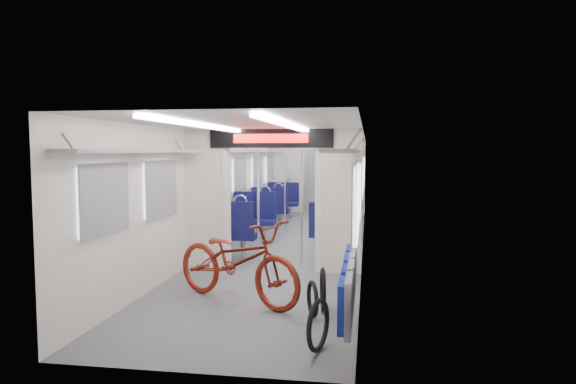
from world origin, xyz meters
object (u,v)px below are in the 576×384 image
Objects in this scene: bike_hoop_c at (323,291)px; stanchion_near_left at (258,197)px; seat_bay_near_right at (337,220)px; stanchion_far_right at (318,185)px; bicycle at (237,260)px; seat_bay_near_left at (243,220)px; seat_bay_far_left at (277,201)px; flip_bench at (349,282)px; bike_hoop_b at (313,301)px; bike_hoop_a at (318,328)px; seat_bay_far_right at (345,203)px; stanchion_near_right at (302,198)px; stanchion_far_left at (285,185)px.

stanchion_near_left is (-1.36, 2.61, 0.91)m from bike_hoop_c.
seat_bay_near_right is 0.94× the size of stanchion_far_right.
stanchion_near_left reaches higher than bicycle.
bike_hoop_c is 0.23× the size of seat_bay_near_left.
bike_hoop_c is 0.24× the size of seat_bay_far_left.
seat_bay_near_right is (-0.42, 5.07, -0.03)m from flip_bench.
bike_hoop_b is (1.03, -0.48, -0.35)m from bicycle.
bike_hoop_b is at bearing -85.99° from bicycle.
stanchion_near_left is (-1.29, -1.63, 0.60)m from seat_bay_near_right.
seat_bay_far_left reaches higher than bicycle.
seat_bay_near_right is 3.94m from seat_bay_far_left.
bicycle is at bearing 128.71° from bike_hoop_a.
stanchion_far_right reaches higher than flip_bench.
seat_bay_near_left reaches higher than seat_bay_near_right.
seat_bay_far_right is (1.05, 7.43, 0.01)m from bicycle.
flip_bench is at bearing 59.47° from bike_hoop_a.
flip_bench is 0.91× the size of stanchion_near_right.
stanchion_far_right is at bearing 58.00° from seat_bay_near_left.
bicycle is 0.90× the size of stanchion_near_left.
stanchion_far_right is (-0.55, -1.70, 0.60)m from seat_bay_far_right.
seat_bay_near_left is at bearing 137.58° from stanchion_near_right.
bike_hoop_a is 0.24× the size of seat_bay_near_right.
seat_bay_far_right reaches higher than bike_hoop_c.
seat_bay_far_left reaches higher than seat_bay_near_right.
stanchion_near_left reaches higher than seat_bay_near_left.
stanchion_far_right is (0.50, 5.73, 0.61)m from bicycle.
seat_bay_far_right is at bearing 90.91° from bike_hoop_a.
stanchion_near_right is at bearing -75.25° from seat_bay_far_left.
bike_hoop_a is 0.24× the size of seat_bay_far_right.
stanchion_near_right is 1.00× the size of stanchion_far_left.
seat_bay_far_right is 2.34m from stanchion_far_left.
seat_bay_far_left is 5.34m from stanchion_near_right.
seat_bay_near_right is at bearing 51.67° from stanchion_near_left.
stanchion_far_right is at bearing 95.47° from bike_hoop_a.
bike_hoop_b is (-0.44, 0.54, -0.38)m from flip_bench.
bike_hoop_a is 5.50m from seat_bay_near_left.
bike_hoop_c is at bearing -62.42° from stanchion_near_left.
flip_bench is 0.91× the size of stanchion_far_left.
bike_hoop_c is 4.30m from seat_bay_near_left.
seat_bay_far_left is at bearing 35.22° from bicycle.
seat_bay_far_left is 2.29m from stanchion_far_right.
bike_hoop_b is at bearing -108.77° from bike_hoop_c.
flip_bench is at bearing -67.32° from bike_hoop_c.
stanchion_far_right is (1.32, 2.11, 0.57)m from seat_bay_near_left.
stanchion_far_right is at bearing 98.17° from flip_bench.
seat_bay_far_right reaches higher than bike_hoop_b.
seat_bay_near_left reaches higher than bike_hoop_c.
bike_hoop_b is 0.19× the size of seat_bay_near_left.
seat_bay_near_left is 1.92m from stanchion_near_right.
stanchion_far_right reaches higher than bike_hoop_a.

